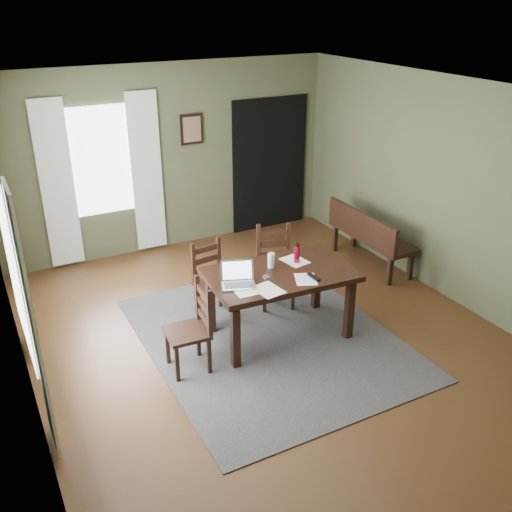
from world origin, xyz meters
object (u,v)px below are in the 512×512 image
bench (368,233)px  water_bottle (297,254)px  chair_back_left (213,281)px  chair_back_right (275,267)px  dining_table (280,280)px  chair_end (192,329)px  laptop (238,278)px

bench → water_bottle: size_ratio=6.32×
water_bottle → bench: bearing=27.0°
water_bottle → chair_back_left: bearing=141.0°
chair_back_right → bench: size_ratio=0.68×
chair_back_right → bench: 1.71m
chair_back_left → bench: 2.50m
dining_table → bench: (2.00, 1.00, -0.21)m
chair_back_left → chair_back_right: size_ratio=0.94×
chair_end → laptop: bearing=103.1°
dining_table → chair_back_left: (-0.48, 0.74, -0.24)m
dining_table → laptop: bearing=-173.2°
chair_back_left → laptop: 0.87m
chair_back_left → bench: size_ratio=0.64×
laptop → water_bottle: 0.83m
chair_end → chair_back_right: chair_back_right is taller
bench → water_bottle: water_bottle is taller
chair_back_right → dining_table: bearing=-97.6°
laptop → chair_end: bearing=-150.3°
bench → laptop: size_ratio=3.48×
chair_end → laptop: 0.70m
dining_table → water_bottle: water_bottle is taller
chair_end → water_bottle: bearing=103.7°
bench → chair_back_left: bearing=95.9°
chair_back_left → water_bottle: bearing=-47.3°
chair_end → chair_back_right: 1.64m
dining_table → laptop: 0.55m
dining_table → water_bottle: 0.37m
bench → laptop: (-2.53, -1.03, 0.37)m
bench → laptop: bearing=112.2°
bench → water_bottle: 1.97m
chair_end → chair_back_left: bearing=148.2°
chair_end → chair_back_left: (0.62, 0.87, -0.01)m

